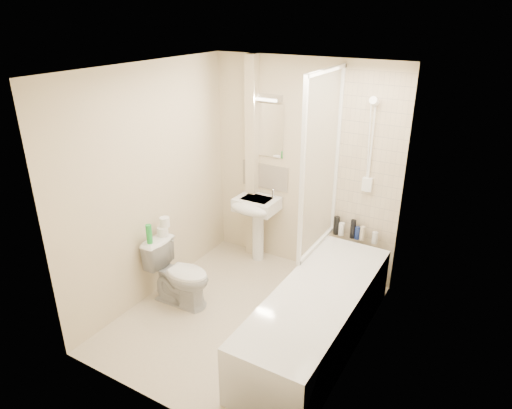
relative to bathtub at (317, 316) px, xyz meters
The scene contains 25 objects.
floor 0.80m from the bathtub, behind, with size 2.50×2.50×0.00m, color beige.
wall_back 1.70m from the bathtub, 121.43° to the left, with size 2.20×0.02×2.40m, color beige.
wall_left 2.06m from the bathtub, behind, with size 0.02×2.50×2.40m, color beige.
wall_right 0.98m from the bathtub, ahead, with size 0.02×2.50×2.40m, color beige.
ceiling 2.24m from the bathtub, behind, with size 2.20×2.50×0.02m, color white.
tile_back 1.66m from the bathtub, 90.00° to the left, with size 0.70×0.01×1.75m, color beige.
tile_right 1.19m from the bathtub, ahead, with size 0.01×2.10×1.75m, color beige.
pipe_boxing 2.02m from the bathtub, 139.57° to the left, with size 0.12×0.12×2.40m, color beige.
splashback 1.88m from the bathtub, 135.21° to the left, with size 0.60×0.01×0.30m, color beige.
mirror 2.16m from the bathtub, 135.26° to the left, with size 0.46×0.01×0.60m, color white.
strip_light 2.38m from the bathtub, 135.81° to the left, with size 0.42×0.07×0.07m, color silver.
bathtub is the anchor object (origin of this frame).
shower_screen 1.44m from the bathtub, 114.30° to the left, with size 0.04×0.92×1.80m.
shower_fixture 1.72m from the bathtub, 90.08° to the left, with size 0.10×0.16×0.99m.
pedestal_sink 1.62m from the bathtub, 141.06° to the left, with size 0.48×0.46×0.93m.
bottle_black_a 1.23m from the bathtub, 103.77° to the left, with size 0.07×0.07×0.20m, color black.
bottle_white_a 1.21m from the bathtub, 100.93° to the left, with size 0.06×0.06×0.15m, color white.
bottle_black_b 1.20m from the bathtub, 94.57° to the left, with size 0.06×0.06×0.21m, color black.
bottle_blue 1.19m from the bathtub, 91.98° to the left, with size 0.05×0.05×0.14m, color navy.
bottle_cream 1.19m from the bathtub, 89.23° to the left, with size 0.05×0.05×0.16m, color beige.
bottle_white_b 1.19m from the bathtub, 82.34° to the left, with size 0.06×0.06×0.13m, color silver.
toilet 1.48m from the bathtub, behind, with size 0.68×0.40×0.68m, color white.
toilet_roll_lower 1.78m from the bathtub, behind, with size 0.11×0.11×0.09m, color white.
toilet_roll_upper 1.79m from the bathtub, behind, with size 0.10×0.10×0.10m, color white.
green_bottle 1.81m from the bathtub, behind, with size 0.06×0.06×0.20m, color green.
Camera 1 is at (1.98, -3.16, 2.84)m, focal length 32.00 mm.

